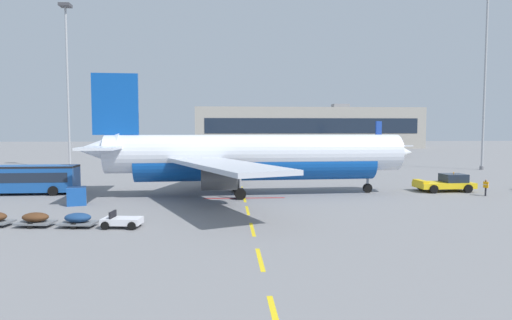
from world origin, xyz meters
The scene contains 13 objects.
ground centered at (40.00, 40.00, 0.00)m, with size 400.00×400.00×0.00m, color slate.
apron_paint_markings centered at (18.00, 38.19, 0.00)m, with size 8.00×96.91×0.01m.
airliner_foreground centered at (18.82, 24.07, 3.95)m, with size 34.79×34.57×12.20m.
pushback_tug centered at (40.21, 25.30, 0.90)m, with size 6.08×3.34×2.08m.
airliner_mid_left centered at (50.97, 89.45, 2.97)m, with size 22.19×21.79×9.17m.
apron_shuttle_bus centered at (-5.49, 26.12, 1.75)m, with size 12.09×3.25×3.00m.
catering_truck centered at (27.45, 45.52, 1.65)m, with size 7.39×4.30×3.14m.
baggage_train centered at (4.59, 10.32, 0.53)m, with size 11.69×2.89×1.14m.
ground_crew_worker centered at (42.51, 21.75, 0.95)m, with size 0.33×0.68×1.68m.
uld_cargo_container centered at (2.92, 19.18, 0.80)m, with size 1.98×1.96×1.60m.
apron_light_mast_near centered at (-10.54, 55.45, 17.04)m, with size 1.80×1.80×27.77m.
apron_light_mast_far centered at (59.31, 49.70, 18.20)m, with size 1.80×1.80×29.92m.
terminal_satellite centered at (47.09, 142.56, 7.55)m, with size 84.05×19.52×16.66m.
Camera 1 is at (16.32, -19.75, 6.65)m, focal length 30.11 mm.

